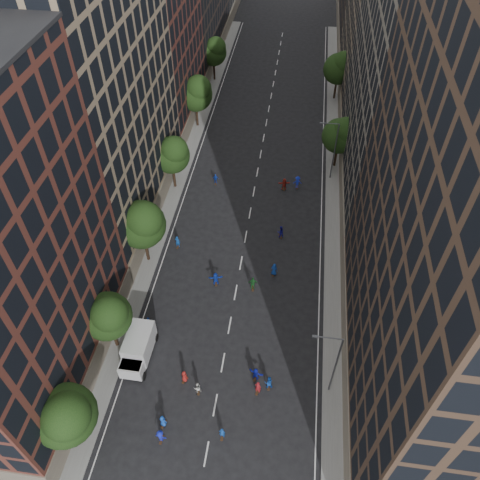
{
  "coord_description": "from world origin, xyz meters",
  "views": [
    {
      "loc": [
        4.98,
        -9.94,
        42.59
      ],
      "look_at": [
        -0.38,
        28.9,
        2.0
      ],
      "focal_mm": 35.0,
      "sensor_mm": 36.0,
      "label": 1
    }
  ],
  "objects_px": {
    "skater_1": "(222,433)",
    "skater_2": "(269,383)",
    "streetlamp_near": "(334,363)",
    "streetlamp_far": "(333,148)",
    "cargo_van": "(138,348)",
    "skater_0": "(163,421)"
  },
  "relations": [
    {
      "from": "skater_1",
      "to": "skater_2",
      "type": "bearing_deg",
      "value": -122.85
    },
    {
      "from": "streetlamp_far",
      "to": "skater_1",
      "type": "height_order",
      "value": "streetlamp_far"
    },
    {
      "from": "skater_0",
      "to": "cargo_van",
      "type": "bearing_deg",
      "value": -43.9
    },
    {
      "from": "streetlamp_near",
      "to": "skater_1",
      "type": "height_order",
      "value": "streetlamp_near"
    },
    {
      "from": "skater_1",
      "to": "skater_2",
      "type": "height_order",
      "value": "skater_2"
    },
    {
      "from": "streetlamp_near",
      "to": "cargo_van",
      "type": "relative_size",
      "value": 1.65
    },
    {
      "from": "streetlamp_far",
      "to": "skater_1",
      "type": "bearing_deg",
      "value": -103.37
    },
    {
      "from": "streetlamp_far",
      "to": "cargo_van",
      "type": "distance_m",
      "value": 37.29
    },
    {
      "from": "skater_2",
      "to": "streetlamp_near",
      "type": "bearing_deg",
      "value": 174.53
    },
    {
      "from": "cargo_van",
      "to": "skater_0",
      "type": "height_order",
      "value": "cargo_van"
    },
    {
      "from": "streetlamp_near",
      "to": "skater_0",
      "type": "bearing_deg",
      "value": -159.58
    },
    {
      "from": "cargo_van",
      "to": "skater_2",
      "type": "height_order",
      "value": "cargo_van"
    },
    {
      "from": "cargo_van",
      "to": "skater_0",
      "type": "relative_size",
      "value": 3.61
    },
    {
      "from": "streetlamp_near",
      "to": "skater_0",
      "type": "xyz_separation_m",
      "value": [
        -14.72,
        -5.48,
        -4.41
      ]
    },
    {
      "from": "streetlamp_near",
      "to": "skater_1",
      "type": "xyz_separation_m",
      "value": [
        -9.22,
        -5.81,
        -4.39
      ]
    },
    {
      "from": "streetlamp_near",
      "to": "skater_2",
      "type": "relative_size",
      "value": 5.35
    },
    {
      "from": "skater_1",
      "to": "skater_2",
      "type": "xyz_separation_m",
      "value": [
        3.64,
        5.34,
        0.07
      ]
    },
    {
      "from": "streetlamp_far",
      "to": "skater_0",
      "type": "xyz_separation_m",
      "value": [
        -14.72,
        -38.48,
        -4.41
      ]
    },
    {
      "from": "cargo_van",
      "to": "skater_1",
      "type": "distance_m",
      "value": 11.86
    },
    {
      "from": "skater_0",
      "to": "skater_2",
      "type": "height_order",
      "value": "skater_2"
    },
    {
      "from": "streetlamp_near",
      "to": "streetlamp_far",
      "type": "distance_m",
      "value": 33.0
    },
    {
      "from": "cargo_van",
      "to": "skater_1",
      "type": "xyz_separation_m",
      "value": [
        9.65,
        -6.86,
        -0.75
      ]
    }
  ]
}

